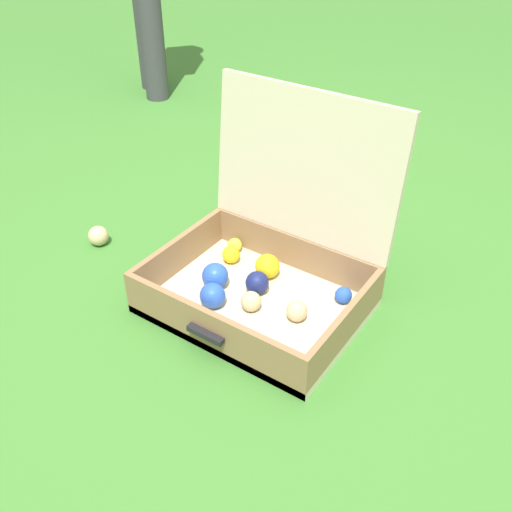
# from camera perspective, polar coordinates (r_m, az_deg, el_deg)

# --- Properties ---
(ground_plane) EXTENTS (16.00, 16.00, 0.00)m
(ground_plane) POSITION_cam_1_polar(r_m,az_deg,el_deg) (1.71, -1.19, -4.29)
(ground_plane) COLOR #3D7A2D
(open_suitcase) EXTENTS (0.59, 0.52, 0.58)m
(open_suitcase) POSITION_cam_1_polar(r_m,az_deg,el_deg) (1.65, 1.18, -0.46)
(open_suitcase) COLOR beige
(open_suitcase) RESTS_ON ground
(stray_ball_on_grass) EXTENTS (0.07, 0.07, 0.07)m
(stray_ball_on_grass) POSITION_cam_1_polar(r_m,az_deg,el_deg) (1.99, -15.42, 1.96)
(stray_ball_on_grass) COLOR #D1B784
(stray_ball_on_grass) RESTS_ON ground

